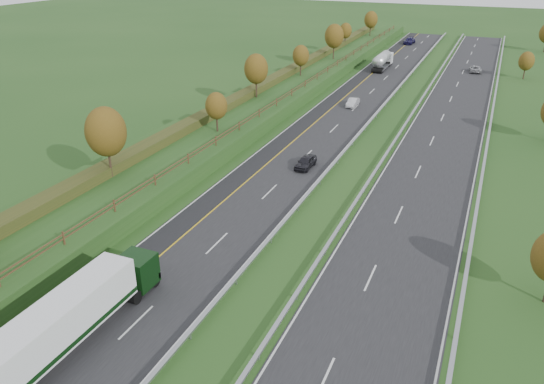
{
  "coord_description": "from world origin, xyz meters",
  "views": [
    {
      "loc": [
        21.92,
        -13.05,
        24.21
      ],
      "look_at": [
        3.36,
        30.72,
        2.2
      ],
      "focal_mm": 35.0,
      "sensor_mm": 36.0,
      "label": 1
    }
  ],
  "objects": [
    {
      "name": "outer_barrier_far",
      "position": [
        22.3,
        60.0,
        0.62
      ],
      "size": [
        0.32,
        200.0,
        0.71
      ],
      "color": "#97999F",
      "rests_on": "ground"
    },
    {
      "name": "car_oncoming",
      "position": [
        17.54,
        107.95,
        0.73
      ],
      "size": [
        2.89,
        5.22,
        1.38
      ],
      "primitive_type": "imported",
      "rotation": [
        0.0,
        0.0,
        3.26
      ],
      "color": "#999A9D",
      "rests_on": "far_carriageway"
    },
    {
      "name": "hedge_left",
      "position": [
        -15.0,
        60.0,
        2.55
      ],
      "size": [
        2.2,
        180.0,
        1.1
      ],
      "primitive_type": "cube",
      "color": "#303B18",
      "rests_on": "embankment_left"
    },
    {
      "name": "embankment_left",
      "position": [
        -13.0,
        60.0,
        1.0
      ],
      "size": [
        12.0,
        200.0,
        2.0
      ],
      "primitive_type": "cube",
      "color": "#214619",
      "rests_on": "ground"
    },
    {
      "name": "road_tanker",
      "position": [
        -1.41,
        103.79,
        1.86
      ],
      "size": [
        2.4,
        11.22,
        3.46
      ],
      "color": "silver",
      "rests_on": "near_carriageway"
    },
    {
      "name": "ground",
      "position": [
        8.0,
        55.0,
        0.0
      ],
      "size": [
        400.0,
        400.0,
        0.0
      ],
      "primitive_type": "plane",
      "color": "#214619",
      "rests_on": "ground"
    },
    {
      "name": "car_small_far",
      "position": [
        -1.6,
        139.15,
        0.85
      ],
      "size": [
        2.74,
        5.76,
        1.62
      ],
      "primitive_type": "imported",
      "rotation": [
        0.0,
        0.0,
        -0.09
      ],
      "color": "#17133E",
      "rests_on": "near_carriageway"
    },
    {
      "name": "trees_left",
      "position": [
        -12.64,
        56.63,
        6.37
      ],
      "size": [
        6.64,
        164.3,
        7.66
      ],
      "color": "#2D2116",
      "rests_on": "embankment_left"
    },
    {
      "name": "far_carriageway",
      "position": [
        16.5,
        60.0,
        0.02
      ],
      "size": [
        10.5,
        200.0,
        0.04
      ],
      "primitive_type": "cube",
      "color": "black",
      "rests_on": "ground"
    },
    {
      "name": "median_barrier_near",
      "position": [
        5.7,
        60.0,
        0.61
      ],
      "size": [
        0.32,
        200.0,
        0.71
      ],
      "color": "#97999F",
      "rests_on": "ground"
    },
    {
      "name": "box_lorry",
      "position": [
        -0.96,
        7.27,
        2.33
      ],
      "size": [
        2.58,
        16.28,
        4.06
      ],
      "color": "black",
      "rests_on": "near_carriageway"
    },
    {
      "name": "car_silver_mid",
      "position": [
        0.6,
        71.71,
        0.71
      ],
      "size": [
        1.43,
        4.07,
        1.34
      ],
      "primitive_type": "imported",
      "rotation": [
        0.0,
        0.0,
        0.0
      ],
      "color": "#BBBBC0",
      "rests_on": "near_carriageway"
    },
    {
      "name": "lane_markings",
      "position": [
        6.4,
        59.88,
        0.05
      ],
      "size": [
        26.75,
        200.0,
        0.01
      ],
      "color": "silver",
      "rests_on": "near_carriageway"
    },
    {
      "name": "hard_shoulder",
      "position": [
        -3.75,
        60.0,
        0.02
      ],
      "size": [
        3.0,
        200.0,
        0.04
      ],
      "primitive_type": "cube",
      "color": "black",
      "rests_on": "ground"
    },
    {
      "name": "median_barrier_far",
      "position": [
        10.8,
        60.0,
        0.61
      ],
      "size": [
        0.32,
        200.0,
        0.71
      ],
      "color": "#97999F",
      "rests_on": "ground"
    },
    {
      "name": "car_dark_near",
      "position": [
        2.52,
        43.08,
        0.75
      ],
      "size": [
        1.84,
        4.22,
        1.42
      ],
      "primitive_type": "imported",
      "rotation": [
        0.0,
        0.0,
        -0.04
      ],
      "color": "black",
      "rests_on": "near_carriageway"
    },
    {
      "name": "near_carriageway",
      "position": [
        0.0,
        60.0,
        0.02
      ],
      "size": [
        10.5,
        200.0,
        0.04
      ],
      "primitive_type": "cube",
      "color": "black",
      "rests_on": "ground"
    },
    {
      "name": "fence_left",
      "position": [
        -8.5,
        59.59,
        2.73
      ],
      "size": [
        0.12,
        189.06,
        1.2
      ],
      "color": "#422B19",
      "rests_on": "embankment_left"
    }
  ]
}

